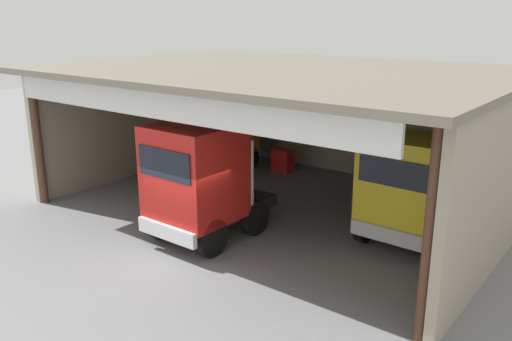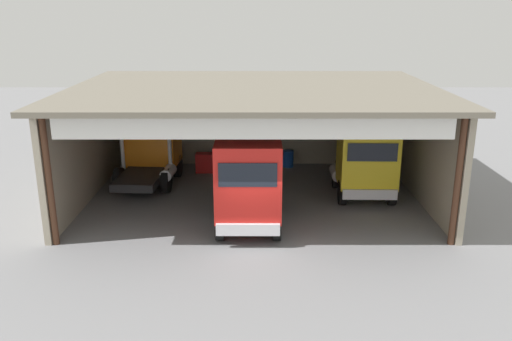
{
  "view_description": "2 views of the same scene",
  "coord_description": "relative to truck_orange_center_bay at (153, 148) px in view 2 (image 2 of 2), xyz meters",
  "views": [
    {
      "loc": [
        10.48,
        -9.77,
        6.68
      ],
      "look_at": [
        0.0,
        3.74,
        1.7
      ],
      "focal_mm": 37.06,
      "sensor_mm": 36.0,
      "label": 1
    },
    {
      "loc": [
        0.09,
        -17.53,
        8.25
      ],
      "look_at": [
        0.0,
        3.74,
        1.7
      ],
      "focal_mm": 37.11,
      "sensor_mm": 36.0,
      "label": 2
    }
  ],
  "objects": [
    {
      "name": "truck_yellow_left_bay",
      "position": [
        9.98,
        -2.54,
        0.05
      ],
      "size": [
        2.63,
        4.66,
        3.38
      ],
      "rotation": [
        0.0,
        0.0,
        3.12
      ],
      "color": "yellow",
      "rests_on": "ground"
    },
    {
      "name": "truck_orange_center_bay",
      "position": [
        0.0,
        0.0,
        0.0
      ],
      "size": [
        2.8,
        5.09,
        3.28
      ],
      "rotation": [
        0.0,
        0.0,
        -0.07
      ],
      "color": "orange",
      "rests_on": "ground"
    },
    {
      "name": "oil_drum",
      "position": [
        6.88,
        2.49,
        -1.25
      ],
      "size": [
        0.58,
        0.58,
        0.89
      ],
      "primitive_type": "cylinder",
      "color": "#194CB2",
      "rests_on": "ground"
    },
    {
      "name": "workshop_shed",
      "position": [
        5.06,
        -1.32,
        1.91
      ],
      "size": [
        15.52,
        11.69,
        5.06
      ],
      "color": "#9E937F",
      "rests_on": "ground"
    },
    {
      "name": "ground_plane",
      "position": [
        5.06,
        -7.49,
        -1.69
      ],
      "size": [
        80.0,
        80.0,
        0.0
      ],
      "primitive_type": "plane",
      "color": "slate",
      "rests_on": "ground"
    },
    {
      "name": "truck_red_center_left_bay",
      "position": [
        4.84,
        -6.27,
        0.25
      ],
      "size": [
        2.56,
        4.29,
        3.67
      ],
      "rotation": [
        0.0,
        0.0,
        3.14
      ],
      "color": "red",
      "rests_on": "ground"
    },
    {
      "name": "tool_cart",
      "position": [
        2.45,
        1.56,
        -1.19
      ],
      "size": [
        0.9,
        0.6,
        1.0
      ],
      "primitive_type": "cube",
      "color": "red",
      "rests_on": "ground"
    }
  ]
}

